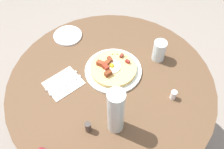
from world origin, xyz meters
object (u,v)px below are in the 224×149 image
at_px(dining_table, 111,101).
at_px(salt_shaker, 173,95).
at_px(knife, 61,80).
at_px(water_glass, 159,51).
at_px(water_bottle, 116,112).
at_px(pizza_plate, 113,70).
at_px(bread_plate, 68,36).
at_px(breakfast_pizza, 113,68).
at_px(fork, 65,85).
at_px(pepper_shaker, 88,127).

relative_size(dining_table, salt_shaker, 20.70).
bearing_deg(knife, water_glass, -22.60).
bearing_deg(water_bottle, dining_table, 104.01).
height_order(pizza_plate, water_bottle, water_bottle).
bearing_deg(bread_plate, breakfast_pizza, -35.71).
bearing_deg(pizza_plate, fork, -149.66).
relative_size(water_glass, water_bottle, 0.45).
xyz_separation_m(water_glass, water_bottle, (-0.17, -0.43, 0.07)).
xyz_separation_m(pizza_plate, salt_shaker, (0.30, -0.12, 0.02)).
relative_size(breakfast_pizza, pepper_shaker, 4.01).
relative_size(fork, pepper_shaker, 3.06).
height_order(breakfast_pizza, water_bottle, water_bottle).
bearing_deg(salt_shaker, pizza_plate, 159.26).
xyz_separation_m(pizza_plate, fork, (-0.22, -0.13, 0.00)).
xyz_separation_m(water_glass, pepper_shaker, (-0.28, -0.46, -0.03)).
relative_size(pizza_plate, knife, 1.62).
distance_m(breakfast_pizza, knife, 0.26).
bearing_deg(bread_plate, dining_table, -43.92).
bearing_deg(dining_table, breakfast_pizza, 92.75).
relative_size(fork, knife, 1.00).
bearing_deg(water_bottle, pizza_plate, 100.83).
xyz_separation_m(bread_plate, knife, (0.05, -0.32, 0.00)).
height_order(bread_plate, water_bottle, water_bottle).
relative_size(dining_table, knife, 5.75).
bearing_deg(water_bottle, bread_plate, 124.64).
bearing_deg(water_glass, water_bottle, -111.22).
xyz_separation_m(dining_table, fork, (-0.22, -0.05, 0.18)).
distance_m(fork, water_glass, 0.51).
bearing_deg(bread_plate, salt_shaker, -28.52).
distance_m(pizza_plate, salt_shaker, 0.33).
xyz_separation_m(pizza_plate, pepper_shaker, (-0.06, -0.34, 0.02)).
bearing_deg(knife, water_bottle, -81.88).
relative_size(water_bottle, pepper_shaker, 4.39).
xyz_separation_m(breakfast_pizza, salt_shaker, (0.31, -0.12, -0.00)).
bearing_deg(salt_shaker, bread_plate, 151.48).
xyz_separation_m(knife, water_bottle, (0.30, -0.20, 0.12)).
bearing_deg(fork, salt_shaker, -47.34).
distance_m(fork, salt_shaker, 0.52).
bearing_deg(water_glass, fork, -150.19).
bearing_deg(breakfast_pizza, fork, -149.42).
relative_size(fork, salt_shaker, 3.60).
relative_size(bread_plate, knife, 0.90).
bearing_deg(water_bottle, water_glass, 68.78).
height_order(water_bottle, salt_shaker, water_bottle).
relative_size(knife, water_glass, 1.55).
bearing_deg(pepper_shaker, bread_plate, 113.64).
distance_m(water_glass, water_bottle, 0.46).
relative_size(bread_plate, salt_shaker, 3.23).
xyz_separation_m(dining_table, salt_shaker, (0.30, -0.04, 0.20)).
bearing_deg(pizza_plate, knife, -157.05).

